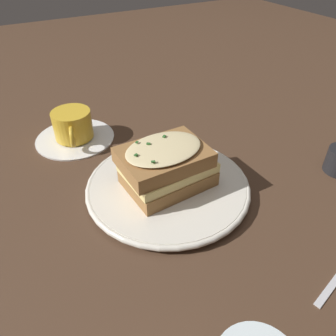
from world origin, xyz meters
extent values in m
plane|color=#473021|center=(0.00, 0.00, 0.00)|extent=(2.40, 2.40, 0.00)
cylinder|color=silver|center=(-0.02, -0.01, 0.01)|extent=(0.24, 0.24, 0.02)
torus|color=silver|center=(-0.02, -0.01, 0.01)|extent=(0.26, 0.26, 0.01)
cube|color=olive|center=(-0.02, -0.01, 0.03)|extent=(0.10, 0.13, 0.02)
cube|color=#EAD17A|center=(-0.02, -0.01, 0.05)|extent=(0.10, 0.14, 0.01)
cube|color=olive|center=(-0.02, -0.01, 0.07)|extent=(0.10, 0.13, 0.02)
ellipsoid|color=beige|center=(-0.02, -0.01, 0.08)|extent=(0.09, 0.12, 0.01)
cube|color=#2D6028|center=(-0.05, 0.03, 0.09)|extent=(0.01, 0.01, 0.00)
cube|color=#2D6028|center=(-0.01, 0.01, 0.09)|extent=(0.01, 0.01, 0.00)
cube|color=#2D6028|center=(-0.02, 0.04, 0.09)|extent=(0.01, 0.01, 0.00)
cube|color=#2D6028|center=(0.01, 0.02, 0.09)|extent=(0.01, 0.01, 0.00)
cube|color=#2D6028|center=(0.00, -0.02, 0.09)|extent=(0.01, 0.01, 0.00)
cylinder|color=white|center=(0.20, 0.08, 0.00)|extent=(0.15, 0.15, 0.01)
cylinder|color=gold|center=(0.20, 0.08, 0.03)|extent=(0.07, 0.07, 0.05)
cylinder|color=#381E0F|center=(0.20, 0.08, 0.05)|extent=(0.06, 0.06, 0.00)
torus|color=gold|center=(0.15, 0.09, 0.03)|extent=(0.04, 0.02, 0.04)
camera|label=1|loc=(-0.37, 0.18, 0.35)|focal=35.00mm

